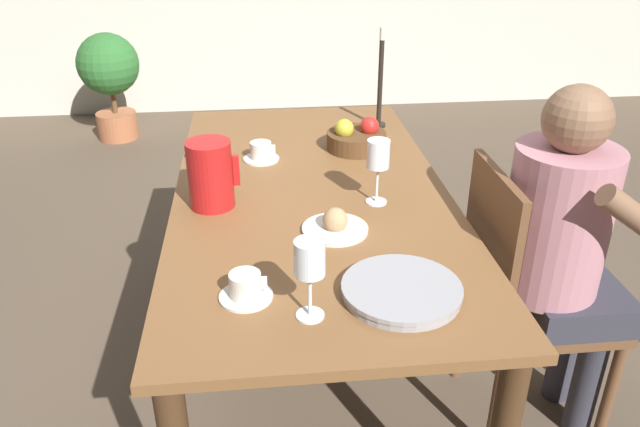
% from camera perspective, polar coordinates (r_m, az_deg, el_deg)
% --- Properties ---
extents(ground_plane, '(20.00, 20.00, 0.00)m').
position_cam_1_polar(ground_plane, '(2.48, -0.67, -13.48)').
color(ground_plane, brown).
extents(dining_table, '(0.90, 1.76, 0.74)m').
position_cam_1_polar(dining_table, '(2.12, -0.77, -0.28)').
color(dining_table, brown).
rests_on(dining_table, ground_plane).
extents(chair_person_side, '(0.42, 0.42, 0.91)m').
position_cam_1_polar(chair_person_side, '(2.10, 17.82, -7.11)').
color(chair_person_side, brown).
rests_on(chair_person_side, ground_plane).
extents(person_seated, '(0.39, 0.41, 1.17)m').
position_cam_1_polar(person_seated, '(2.00, 21.43, -2.46)').
color(person_seated, '#33333D').
rests_on(person_seated, ground_plane).
extents(red_pitcher, '(0.16, 0.14, 0.21)m').
position_cam_1_polar(red_pitcher, '(1.96, -9.99, 3.56)').
color(red_pitcher, red).
rests_on(red_pitcher, dining_table).
extents(wine_glass_water, '(0.07, 0.07, 0.21)m').
position_cam_1_polar(wine_glass_water, '(1.94, 5.34, 5.18)').
color(wine_glass_water, white).
rests_on(wine_glass_water, dining_table).
extents(wine_glass_juice, '(0.07, 0.07, 0.20)m').
position_cam_1_polar(wine_glass_juice, '(1.40, -0.96, -4.51)').
color(wine_glass_juice, white).
rests_on(wine_glass_juice, dining_table).
extents(teacup_near_person, '(0.13, 0.13, 0.07)m').
position_cam_1_polar(teacup_near_person, '(1.54, -6.82, -6.75)').
color(teacup_near_person, silver).
rests_on(teacup_near_person, dining_table).
extents(teacup_across, '(0.13, 0.13, 0.07)m').
position_cam_1_polar(teacup_across, '(2.32, -5.41, 5.59)').
color(teacup_across, silver).
rests_on(teacup_across, dining_table).
extents(serving_tray, '(0.30, 0.30, 0.03)m').
position_cam_1_polar(serving_tray, '(1.55, 7.46, -7.00)').
color(serving_tray, '#9E9EA3').
rests_on(serving_tray, dining_table).
extents(bread_plate, '(0.19, 0.19, 0.07)m').
position_cam_1_polar(bread_plate, '(1.82, 1.39, -1.05)').
color(bread_plate, silver).
rests_on(bread_plate, dining_table).
extents(fruit_bowl, '(0.23, 0.23, 0.13)m').
position_cam_1_polar(fruit_bowl, '(2.41, 3.34, 6.89)').
color(fruit_bowl, brown).
rests_on(fruit_bowl, dining_table).
extents(candlestick_tall, '(0.06, 0.06, 0.41)m').
position_cam_1_polar(candlestick_tall, '(2.63, 5.51, 11.39)').
color(candlestick_tall, black).
rests_on(candlestick_tall, dining_table).
extents(potted_plant, '(0.43, 0.43, 0.76)m').
position_cam_1_polar(potted_plant, '(4.75, -18.68, 11.95)').
color(potted_plant, '#A8603D').
rests_on(potted_plant, ground_plane).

